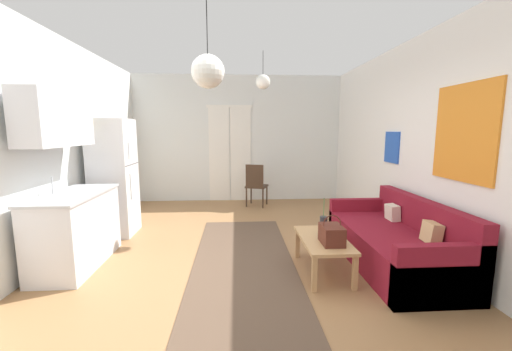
# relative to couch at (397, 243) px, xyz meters

# --- Properties ---
(ground_plane) EXTENTS (5.25, 8.13, 0.10)m
(ground_plane) POSITION_rel_couch_xyz_m (-1.88, -0.12, -0.31)
(ground_plane) COLOR #996D44
(wall_back) EXTENTS (4.85, 0.13, 2.84)m
(wall_back) POSITION_rel_couch_xyz_m (-1.88, 3.70, 1.14)
(wall_back) COLOR silver
(wall_back) RESTS_ON ground_plane
(wall_right) EXTENTS (0.12, 7.73, 2.84)m
(wall_right) POSITION_rel_couch_xyz_m (0.49, -0.12, 1.16)
(wall_right) COLOR white
(wall_right) RESTS_ON ground_plane
(wall_left) EXTENTS (0.12, 7.73, 2.84)m
(wall_left) POSITION_rel_couch_xyz_m (-4.25, -0.12, 1.16)
(wall_left) COLOR silver
(wall_left) RESTS_ON ground_plane
(area_rug) EXTENTS (1.22, 3.42, 0.01)m
(area_rug) POSITION_rel_couch_xyz_m (-1.85, 0.14, -0.26)
(area_rug) COLOR brown
(area_rug) RESTS_ON ground_plane
(couch) EXTENTS (0.91, 1.97, 0.80)m
(couch) POSITION_rel_couch_xyz_m (0.00, 0.00, 0.00)
(couch) COLOR maroon
(couch) RESTS_ON ground_plane
(coffee_table) EXTENTS (0.50, 0.94, 0.40)m
(coffee_table) POSITION_rel_couch_xyz_m (-0.95, -0.14, 0.08)
(coffee_table) COLOR tan
(coffee_table) RESTS_ON ground_plane
(bamboo_vase) EXTENTS (0.09, 0.09, 0.44)m
(bamboo_vase) POSITION_rel_couch_xyz_m (-0.92, -0.04, 0.25)
(bamboo_vase) COLOR #2D2D33
(bamboo_vase) RESTS_ON coffee_table
(handbag) EXTENTS (0.22, 0.31, 0.32)m
(handbag) POSITION_rel_couch_xyz_m (-0.91, -0.31, 0.24)
(handbag) COLOR #512319
(handbag) RESTS_ON coffee_table
(refrigerator) EXTENTS (0.60, 0.61, 1.79)m
(refrigerator) POSITION_rel_couch_xyz_m (-3.82, 1.39, 0.63)
(refrigerator) COLOR white
(refrigerator) RESTS_ON ground_plane
(kitchen_counter) EXTENTS (0.58, 1.28, 2.05)m
(kitchen_counter) POSITION_rel_couch_xyz_m (-3.88, 0.24, 0.52)
(kitchen_counter) COLOR silver
(kitchen_counter) RESTS_ON ground_plane
(accent_chair) EXTENTS (0.53, 0.52, 0.91)m
(accent_chair) POSITION_rel_couch_xyz_m (-1.52, 2.99, 0.24)
(accent_chair) COLOR #382619
(accent_chair) RESTS_ON ground_plane
(pendant_lamp_near) EXTENTS (0.27, 0.27, 0.89)m
(pendant_lamp_near) POSITION_rel_couch_xyz_m (-2.15, -0.87, 1.82)
(pendant_lamp_near) COLOR black
(pendant_lamp_far) EXTENTS (0.23, 0.23, 0.58)m
(pendant_lamp_far) POSITION_rel_couch_xyz_m (-1.50, 1.54, 2.11)
(pendant_lamp_far) COLOR black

